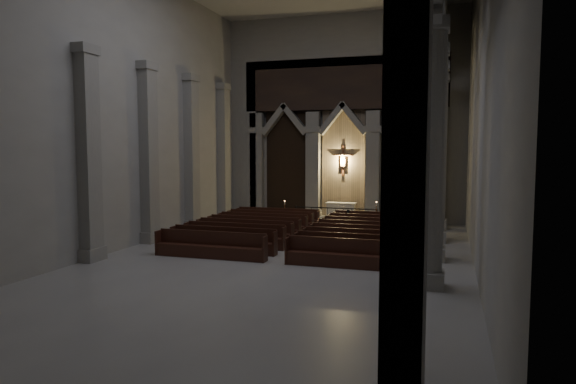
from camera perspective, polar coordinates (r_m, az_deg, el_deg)
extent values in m
plane|color=#9B9893|center=(19.93, -0.64, -7.41)|extent=(24.00, 24.00, 0.00)
cube|color=#9E9C94|center=(31.15, 6.28, 8.10)|extent=(14.00, 0.10, 12.00)
cube|color=#9E9C94|center=(9.05, -25.96, 15.57)|extent=(14.00, 0.10, 12.00)
cube|color=#9E9C94|center=(22.71, -17.92, 9.09)|extent=(0.10, 24.00, 12.00)
cube|color=#9E9C94|center=(18.61, 20.63, 9.99)|extent=(0.10, 24.00, 12.00)
cube|color=gray|center=(32.13, -3.44, 3.03)|extent=(0.80, 0.50, 6.40)
cube|color=gray|center=(32.36, -3.41, -2.20)|extent=(1.05, 0.70, 0.50)
cube|color=gray|center=(32.13, -3.46, 6.86)|extent=(1.00, 0.65, 0.35)
cube|color=gray|center=(31.03, 2.79, 2.96)|extent=(0.80, 0.50, 6.40)
cube|color=gray|center=(31.27, 2.77, -2.45)|extent=(1.05, 0.70, 0.50)
cube|color=gray|center=(31.03, 2.81, 6.93)|extent=(1.00, 0.65, 0.35)
cube|color=gray|center=(30.32, 9.39, 2.86)|extent=(0.80, 0.50, 6.40)
cube|color=gray|center=(30.57, 9.32, -2.68)|extent=(1.05, 0.70, 0.50)
cube|color=gray|center=(30.32, 9.45, 6.92)|extent=(1.00, 0.65, 0.35)
cube|color=gray|center=(30.03, 16.22, 2.71)|extent=(0.80, 0.50, 6.40)
cube|color=gray|center=(30.28, 16.08, -2.88)|extent=(1.05, 0.70, 0.50)
cube|color=gray|center=(30.03, 16.32, 6.81)|extent=(1.00, 0.65, 0.35)
cube|color=black|center=(31.86, -0.19, 3.56)|extent=(2.60, 0.15, 7.00)
cube|color=#9C8364|center=(30.96, 6.19, 3.49)|extent=(2.60, 0.15, 7.00)
cube|color=black|center=(30.46, 12.85, 3.37)|extent=(2.60, 0.15, 7.00)
cube|color=black|center=(30.84, 6.14, 11.87)|extent=(12.00, 0.50, 3.00)
cube|color=gray|center=(32.41, -4.78, 5.33)|extent=(1.60, 0.50, 9.00)
cube|color=gray|center=(30.01, 17.81, 5.15)|extent=(1.60, 0.50, 9.00)
cube|color=gray|center=(31.24, 6.18, 16.42)|extent=(14.00, 0.50, 3.00)
plane|color=#E9B069|center=(30.93, 6.18, 3.49)|extent=(1.50, 0.00, 1.50)
cube|color=#552E1D|center=(30.84, 6.14, 3.49)|extent=(0.13, 0.08, 1.80)
cube|color=#552E1D|center=(30.84, 6.15, 4.14)|extent=(1.10, 0.08, 0.13)
cube|color=tan|center=(30.78, 6.12, 3.39)|extent=(0.26, 0.10, 0.60)
sphere|color=tan|center=(30.78, 6.13, 4.14)|extent=(0.17, 0.17, 0.17)
cylinder|color=tan|center=(30.83, 5.65, 4.08)|extent=(0.45, 0.08, 0.08)
cylinder|color=tan|center=(30.73, 6.60, 4.07)|extent=(0.45, 0.08, 0.08)
cube|color=gray|center=(28.29, 16.19, -3.42)|extent=(1.00, 1.00, 0.50)
cylinder|color=gray|center=(28.01, 16.37, 4.20)|extent=(0.70, 0.70, 7.50)
cube|color=gray|center=(28.24, 16.56, 12.03)|extent=(0.95, 0.95, 0.35)
cube|color=gray|center=(24.34, 15.97, -4.74)|extent=(1.00, 1.00, 0.50)
cylinder|color=gray|center=(24.01, 16.18, 4.12)|extent=(0.70, 0.70, 7.50)
cube|color=gray|center=(24.28, 16.41, 13.24)|extent=(0.95, 0.95, 0.35)
cube|color=gray|center=(20.41, 15.67, -6.58)|extent=(1.00, 1.00, 0.50)
cylinder|color=gray|center=(20.01, 15.92, 4.00)|extent=(0.70, 0.70, 7.50)
cube|color=gray|center=(20.33, 16.19, 14.91)|extent=(0.95, 0.95, 0.35)
cube|color=gray|center=(16.51, 15.23, -9.29)|extent=(1.00, 1.00, 0.50)
cylinder|color=gray|center=(16.02, 15.53, 3.83)|extent=(0.70, 0.70, 7.50)
cube|color=gray|center=(16.41, 15.85, 17.39)|extent=(0.95, 0.95, 0.35)
cube|color=gray|center=(29.91, 16.47, 5.38)|extent=(0.55, 1.20, 9.20)
cube|color=gray|center=(7.13, 13.18, 7.59)|extent=(0.55, 1.20, 9.20)
cube|color=gray|center=(31.05, -7.06, -2.53)|extent=(0.60, 1.00, 0.50)
cube|color=gray|center=(30.79, -7.14, 4.40)|extent=(0.50, 0.80, 7.50)
cube|color=gray|center=(31.00, -7.21, 11.54)|extent=(0.60, 1.00, 0.35)
cube|color=gray|center=(27.49, -10.52, -3.54)|extent=(0.60, 1.00, 0.50)
cube|color=gray|center=(27.20, -10.65, 4.30)|extent=(0.50, 0.80, 7.50)
cube|color=gray|center=(27.44, -10.78, 12.36)|extent=(0.60, 1.00, 0.35)
cube|color=gray|center=(24.08, -15.00, -4.82)|extent=(0.60, 1.00, 0.50)
cube|color=gray|center=(23.75, -15.20, 4.13)|extent=(0.50, 0.80, 7.50)
cube|color=gray|center=(24.02, -15.41, 13.35)|extent=(0.60, 1.00, 0.35)
cube|color=gray|center=(20.88, -20.93, -6.47)|extent=(0.60, 1.00, 0.50)
cube|color=gray|center=(20.49, -21.25, 3.88)|extent=(0.50, 0.80, 7.50)
cube|color=gray|center=(20.80, -21.59, 14.53)|extent=(0.60, 1.00, 0.35)
cube|color=gray|center=(30.02, 5.66, -3.11)|extent=(8.50, 2.60, 0.15)
cube|color=beige|center=(30.41, 5.91, -2.05)|extent=(1.63, 0.63, 0.86)
cube|color=silver|center=(30.36, 5.91, -1.21)|extent=(1.76, 0.70, 0.04)
cube|color=black|center=(28.99, 5.29, -1.79)|extent=(4.62, 0.05, 0.05)
cube|color=black|center=(29.60, 0.90, -2.44)|extent=(0.09, 0.09, 0.92)
cube|color=black|center=(28.65, 9.81, -2.76)|extent=(0.09, 0.09, 0.92)
cylinder|color=black|center=(29.48, 1.76, -2.53)|extent=(0.02, 0.02, 0.85)
cylinder|color=black|center=(29.36, 2.63, -2.56)|extent=(0.02, 0.02, 0.85)
cylinder|color=black|center=(29.25, 3.51, -2.60)|extent=(0.02, 0.02, 0.85)
cylinder|color=black|center=(29.14, 4.39, -2.63)|extent=(0.02, 0.02, 0.85)
cylinder|color=black|center=(29.04, 5.28, -2.66)|extent=(0.02, 0.02, 0.85)
cylinder|color=black|center=(28.95, 6.17, -2.70)|extent=(0.02, 0.02, 0.85)
cylinder|color=black|center=(28.86, 7.08, -2.73)|extent=(0.02, 0.02, 0.85)
cylinder|color=black|center=(28.78, 7.98, -2.76)|extent=(0.02, 0.02, 0.85)
cylinder|color=black|center=(28.71, 8.89, -2.79)|extent=(0.02, 0.02, 0.85)
cylinder|color=#98632E|center=(29.56, -0.37, -3.32)|extent=(0.21, 0.21, 0.04)
cylinder|color=#98632E|center=(29.49, -0.37, -2.35)|extent=(0.03, 0.03, 1.00)
cylinder|color=#98632E|center=(29.43, -0.37, -1.38)|extent=(0.10, 0.10, 0.02)
cylinder|color=#F4E9CD|center=(29.42, -0.37, -1.20)|extent=(0.04, 0.04, 0.17)
sphere|color=#F6A056|center=(29.41, -0.37, -1.00)|extent=(0.04, 0.04, 0.04)
cylinder|color=#98632E|center=(28.22, 9.76, -3.78)|extent=(0.23, 0.23, 0.05)
cylinder|color=#98632E|center=(28.14, 9.77, -2.67)|extent=(0.03, 0.03, 1.10)
cylinder|color=#98632E|center=(28.07, 9.79, -1.55)|extent=(0.12, 0.12, 0.02)
cylinder|color=#F4E9CD|center=(28.06, 9.79, -1.34)|extent=(0.05, 0.05, 0.19)
sphere|color=#F6A056|center=(28.05, 9.80, -1.11)|extent=(0.04, 0.04, 0.04)
cube|color=black|center=(27.61, -1.22, -3.44)|extent=(4.52, 0.43, 0.48)
cube|color=black|center=(27.73, -1.08, -2.34)|extent=(4.52, 0.08, 0.54)
cube|color=black|center=(28.37, -5.56, -2.74)|extent=(0.06, 0.48, 0.97)
cube|color=black|center=(26.94, 3.35, -3.13)|extent=(0.06, 0.48, 0.97)
cube|color=black|center=(26.40, 9.98, -3.90)|extent=(4.52, 0.43, 0.48)
cube|color=black|center=(26.53, 10.06, -2.74)|extent=(4.52, 0.08, 0.54)
cube|color=black|center=(26.75, 5.17, -3.21)|extent=(0.06, 0.48, 0.97)
cube|color=black|center=(26.18, 14.91, -3.53)|extent=(0.06, 0.48, 0.97)
cube|color=black|center=(26.53, -2.02, -3.79)|extent=(4.52, 0.43, 0.48)
cube|color=black|center=(26.64, -1.88, -2.63)|extent=(4.52, 0.08, 0.54)
cube|color=black|center=(27.32, -6.51, -3.05)|extent=(0.06, 0.48, 0.97)
cube|color=black|center=(25.83, 2.72, -3.48)|extent=(0.06, 0.48, 0.97)
cube|color=black|center=(25.27, 9.64, -4.29)|extent=(4.52, 0.43, 0.48)
cube|color=black|center=(25.39, 9.72, -3.08)|extent=(4.52, 0.08, 0.54)
cube|color=black|center=(25.63, 4.62, -3.56)|extent=(0.06, 0.48, 0.97)
cube|color=black|center=(25.03, 14.79, -3.91)|extent=(0.06, 0.48, 0.97)
cube|color=black|center=(25.45, -2.89, -4.16)|extent=(4.52, 0.43, 0.48)
cube|color=black|center=(25.56, -2.74, -2.96)|extent=(4.52, 0.08, 0.54)
cube|color=black|center=(26.28, -7.53, -3.37)|extent=(0.06, 0.48, 0.97)
cube|color=black|center=(24.73, 2.04, -3.86)|extent=(0.06, 0.48, 0.97)
cube|color=black|center=(24.13, 9.26, -4.72)|extent=(4.52, 0.43, 0.48)
cube|color=black|center=(24.25, 9.35, -3.45)|extent=(4.52, 0.08, 0.54)
cube|color=black|center=(24.51, 4.02, -3.94)|extent=(0.06, 0.48, 0.97)
cube|color=black|center=(23.89, 14.66, -4.32)|extent=(0.06, 0.48, 0.97)
cube|color=black|center=(24.38, -3.84, -4.57)|extent=(4.52, 0.43, 0.48)
cube|color=black|center=(24.49, -3.67, -3.31)|extent=(4.52, 0.08, 0.54)
cube|color=black|center=(25.24, -8.64, -3.73)|extent=(0.06, 0.48, 0.97)
cube|color=black|center=(23.62, 1.29, -4.27)|extent=(0.06, 0.48, 0.97)
cube|color=black|center=(23.00, 8.85, -5.19)|extent=(4.52, 0.43, 0.48)
cube|color=black|center=(23.12, 8.94, -3.85)|extent=(4.52, 0.08, 0.54)
cube|color=black|center=(23.40, 3.36, -4.36)|extent=(0.06, 0.48, 0.97)
cube|color=black|center=(22.74, 14.52, -4.78)|extent=(0.06, 0.48, 0.97)
cube|color=black|center=(23.32, -4.88, -5.01)|extent=(4.52, 0.43, 0.48)
cube|color=black|center=(23.42, -4.70, -3.69)|extent=(4.52, 0.08, 0.54)
cube|color=black|center=(24.22, -9.85, -4.11)|extent=(0.06, 0.48, 0.97)
cube|color=black|center=(22.53, 0.47, -4.72)|extent=(0.06, 0.48, 0.97)
cube|color=black|center=(21.87, 8.39, -5.70)|extent=(4.52, 0.43, 0.48)
cube|color=black|center=(21.99, 8.49, -4.30)|extent=(4.52, 0.08, 0.54)
cube|color=black|center=(22.29, 2.63, -4.82)|extent=(0.06, 0.48, 0.97)
cube|color=black|center=(21.60, 14.36, -5.29)|extent=(0.06, 0.48, 0.97)
cube|color=black|center=(22.27, -6.02, -5.49)|extent=(4.52, 0.43, 0.48)
cube|color=black|center=(22.37, -5.82, -4.11)|extent=(4.52, 0.08, 0.54)
cube|color=black|center=(23.21, -11.17, -4.52)|extent=(0.06, 0.48, 0.97)
cube|color=black|center=(21.44, -0.44, -5.21)|extent=(0.06, 0.48, 0.97)
cube|color=black|center=(20.75, 7.88, -6.28)|extent=(4.52, 0.43, 0.48)
cube|color=black|center=(20.86, 7.99, -4.79)|extent=(4.52, 0.08, 0.54)
cube|color=black|center=(21.19, 1.82, -5.33)|extent=(0.06, 0.48, 0.97)
cube|color=black|center=(20.46, 14.18, -5.85)|extent=(0.06, 0.48, 0.97)
cube|color=black|center=(21.23, -7.27, -6.02)|extent=(4.52, 0.43, 0.48)
cube|color=black|center=(21.32, -7.05, -4.57)|extent=(4.52, 0.08, 0.54)
cube|color=black|center=(22.21, -12.60, -4.97)|extent=(0.06, 0.48, 0.97)
cube|color=black|center=(20.35, -1.45, -5.76)|extent=(0.06, 0.48, 0.97)
cube|color=black|center=(19.63, 7.32, -6.91)|extent=(4.52, 0.43, 0.48)
cube|color=black|center=(19.73, 7.44, -5.34)|extent=(4.52, 0.08, 0.54)
cube|color=black|center=(20.09, 0.93, -5.90)|extent=(0.06, 0.48, 0.97)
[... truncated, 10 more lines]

